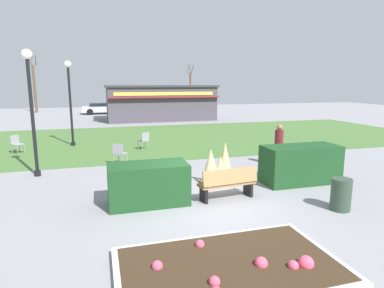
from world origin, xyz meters
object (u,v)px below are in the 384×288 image
(lamppost_mid, at_px, (31,99))
(tree_left_bg, at_px, (35,88))
(cafe_chair_west, at_px, (119,152))
(cafe_chair_east, at_px, (16,143))
(person_strolling, at_px, (279,145))
(parked_car_center_slot, at_px, (149,107))
(park_bench, at_px, (228,183))
(lamppost_far, at_px, (70,93))
(food_kiosk, at_px, (160,102))
(tree_right_bg, at_px, (190,89))
(parked_car_west_slot, at_px, (102,108))
(trash_bin, at_px, (341,194))
(cafe_chair_center, at_px, (144,139))

(lamppost_mid, relative_size, tree_left_bg, 0.70)
(cafe_chair_west, xyz_separation_m, cafe_chair_east, (-4.60, 3.59, 0.00))
(person_strolling, height_order, parked_car_center_slot, person_strolling)
(cafe_chair_west, bearing_deg, park_bench, -61.18)
(cafe_chair_east, distance_m, tree_left_bg, 24.05)
(lamppost_far, bearing_deg, person_strolling, -39.46)
(tree_left_bg, bearing_deg, food_kiosk, -41.81)
(lamppost_far, height_order, cafe_chair_west, lamppost_far)
(cafe_chair_east, height_order, person_strolling, person_strolling)
(cafe_chair_east, bearing_deg, park_bench, -49.48)
(food_kiosk, relative_size, cafe_chair_east, 11.04)
(cafe_chair_west, distance_m, cafe_chair_east, 5.83)
(food_kiosk, distance_m, person_strolling, 18.29)
(cafe_chair_east, xyz_separation_m, tree_left_bg, (-3.02, 23.74, 2.31))
(park_bench, distance_m, tree_left_bg, 34.06)
(park_bench, distance_m, food_kiosk, 21.40)
(person_strolling, bearing_deg, lamppost_far, -41.89)
(park_bench, xyz_separation_m, tree_right_bg, (8.91, 35.39, 2.08))
(cafe_chair_east, bearing_deg, parked_car_center_slot, 64.79)
(lamppost_far, xyz_separation_m, parked_car_west_slot, (1.73, 18.68, -2.15))
(parked_car_west_slot, relative_size, parked_car_center_slot, 0.99)
(lamppost_far, xyz_separation_m, cafe_chair_west, (2.15, -4.95, -2.27))
(food_kiosk, height_order, cafe_chair_east, food_kiosk)
(trash_bin, bearing_deg, cafe_chair_center, 112.59)
(food_kiosk, bearing_deg, park_bench, -95.36)
(parked_car_center_slot, height_order, tree_left_bg, tree_left_bg)
(cafe_chair_east, distance_m, parked_car_center_slot, 22.14)
(park_bench, bearing_deg, cafe_chair_center, 99.76)
(person_strolling, bearing_deg, cafe_chair_east, -29.53)
(lamppost_far, bearing_deg, food_kiosk, 58.59)
(cafe_chair_center, bearing_deg, lamppost_far, 148.99)
(park_bench, relative_size, trash_bin, 2.03)
(lamppost_far, distance_m, person_strolling, 11.03)
(lamppost_mid, height_order, lamppost_far, same)
(cafe_chair_west, relative_size, person_strolling, 0.53)
(lamppost_mid, relative_size, lamppost_far, 1.00)
(park_bench, relative_size, parked_car_center_slot, 0.41)
(cafe_chair_east, height_order, cafe_chair_center, same)
(cafe_chair_center, bearing_deg, trash_bin, -67.41)
(lamppost_far, distance_m, tree_right_bg, 28.93)
(trash_bin, bearing_deg, lamppost_far, 122.92)
(food_kiosk, height_order, parked_car_west_slot, food_kiosk)
(park_bench, height_order, parked_car_center_slot, parked_car_center_slot)
(park_bench, height_order, lamppost_mid, lamppost_mid)
(lamppost_far, relative_size, trash_bin, 5.20)
(lamppost_mid, height_order, trash_bin, lamppost_mid)
(cafe_chair_west, relative_size, tree_left_bg, 0.14)
(cafe_chair_west, xyz_separation_m, parked_car_west_slot, (-0.41, 23.63, 0.12))
(tree_right_bg, bearing_deg, cafe_chair_center, -110.40)
(park_bench, distance_m, cafe_chair_center, 7.94)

